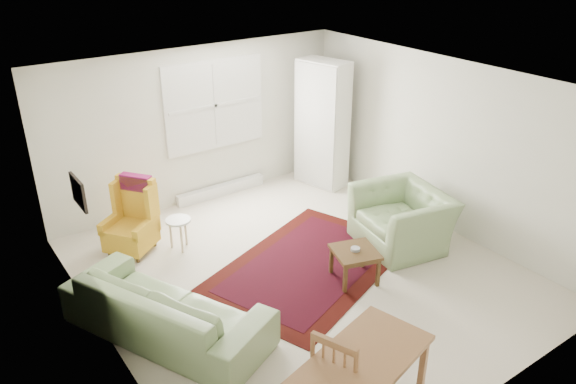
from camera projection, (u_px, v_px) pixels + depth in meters
room at (293, 179)px, 6.97m from camera, size 5.04×5.54×2.51m
rug at (309, 265)px, 7.48m from camera, size 3.27×2.67×0.03m
sofa at (165, 298)px, 6.05m from camera, size 1.81×2.52×0.95m
armchair at (402, 214)px, 7.81m from camera, size 1.29×1.42×0.96m
wingback_chair at (128, 218)px, 7.60m from camera, size 0.87×0.87×1.05m
coffee_table at (354, 265)px, 7.11m from camera, size 0.67×0.67×0.44m
stool at (179, 234)px, 7.80m from camera, size 0.44×0.44×0.47m
cabinet at (322, 124)px, 9.46m from camera, size 0.65×0.95×2.16m
desk_chair at (344, 375)px, 4.92m from camera, size 0.61×0.61×1.07m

